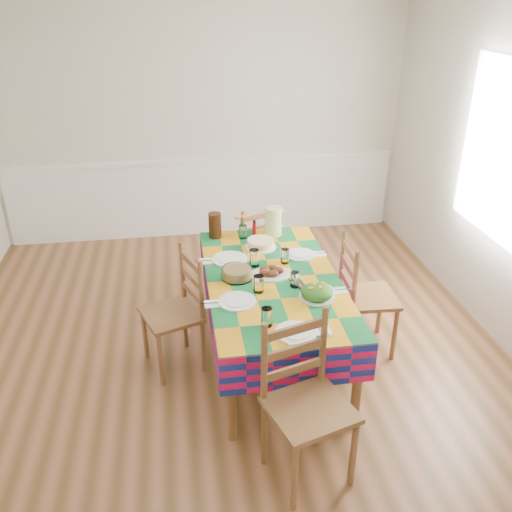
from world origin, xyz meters
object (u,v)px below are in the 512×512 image
at_px(dining_table, 273,287).
at_px(chair_near, 306,404).
at_px(chair_far, 252,247).
at_px(chair_left, 177,313).
at_px(meat_platter, 271,272).
at_px(chair_right, 363,297).
at_px(tea_pitcher, 215,225).
at_px(green_pitcher, 274,221).

distance_m(dining_table, chair_near, 1.16).
xyz_separation_m(chair_far, chair_left, (-0.74, -1.14, 0.04)).
distance_m(meat_platter, chair_far, 1.16).
bearing_deg(chair_right, chair_left, 91.94).
distance_m(dining_table, tea_pitcher, 0.89).
height_order(meat_platter, chair_right, chair_right).
relative_size(dining_table, meat_platter, 5.64).
bearing_deg(green_pitcher, dining_table, -100.67).
relative_size(tea_pitcher, chair_right, 0.23).
xyz_separation_m(dining_table, meat_platter, (-0.01, 0.04, 0.10)).
bearing_deg(chair_far, chair_left, 37.20).
bearing_deg(chair_right, tea_pitcher, 56.38).
xyz_separation_m(dining_table, chair_left, (-0.73, 0.02, -0.17)).
bearing_deg(chair_near, tea_pitcher, 83.04).
bearing_deg(dining_table, chair_left, 178.81).
relative_size(meat_platter, chair_right, 0.33).
distance_m(dining_table, green_pitcher, 0.82).
xyz_separation_m(tea_pitcher, chair_near, (0.35, -1.95, -0.31)).
xyz_separation_m(green_pitcher, chair_left, (-0.88, -0.76, -0.37)).
height_order(meat_platter, green_pitcher, green_pitcher).
bearing_deg(tea_pitcher, chair_right, -36.08).
xyz_separation_m(chair_left, chair_right, (1.46, -0.01, 0.01)).
bearing_deg(chair_left, dining_table, 68.51).
xyz_separation_m(green_pitcher, tea_pitcher, (-0.51, 0.02, -0.01)).
bearing_deg(chair_left, green_pitcher, 110.65).
bearing_deg(tea_pitcher, green_pitcher, -2.24).
distance_m(chair_near, chair_right, 1.37).
bearing_deg(dining_table, chair_far, 89.34).
bearing_deg(green_pitcher, chair_left, -139.05).
xyz_separation_m(green_pitcher, chair_right, (0.58, -0.77, -0.36)).
bearing_deg(meat_platter, chair_near, -90.26).
relative_size(meat_platter, chair_far, 0.38).
height_order(meat_platter, chair_near, chair_near).
relative_size(tea_pitcher, chair_left, 0.23).
bearing_deg(chair_right, chair_near, 149.70).
bearing_deg(chair_far, dining_table, 69.61).
relative_size(chair_far, chair_left, 0.91).
relative_size(dining_table, chair_near, 1.78).
distance_m(chair_far, chair_left, 1.36).
height_order(dining_table, tea_pitcher, tea_pitcher).
relative_size(dining_table, tea_pitcher, 8.34).
bearing_deg(chair_right, meat_platter, 89.61).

